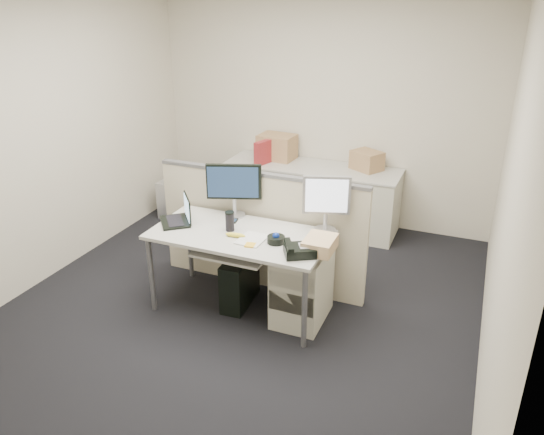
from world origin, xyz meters
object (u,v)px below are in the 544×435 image
at_px(monitor_main, 234,190).
at_px(desk_phone, 300,251).
at_px(desk, 240,240).
at_px(laptop, 174,210).

xyz_separation_m(monitor_main, desk_phone, (0.80, -0.50, -0.21)).
height_order(desk, laptop, laptop).
bearing_deg(laptop, desk, 52.74).
relative_size(desk, monitor_main, 3.07).
relative_size(monitor_main, laptop, 1.56).
bearing_deg(desk, desk_phone, -16.70).
bearing_deg(desk, laptop, -178.15).
height_order(desk, monitor_main, monitor_main).
bearing_deg(desk_phone, monitor_main, 118.31).
xyz_separation_m(laptop, desk_phone, (1.22, -0.16, -0.08)).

